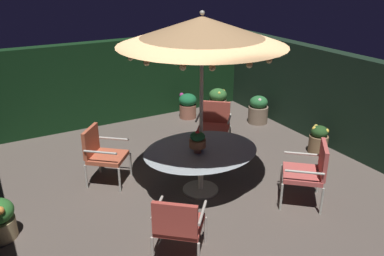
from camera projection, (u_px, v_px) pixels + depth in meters
ground_plane at (196, 188)px, 6.66m from camera, size 6.91×7.55×0.02m
hedge_backdrop_rear at (119, 81)px, 9.23m from camera, size 6.91×0.30×1.90m
hedge_backdrop_right at (342, 103)px, 7.79m from camera, size 0.30×7.55×1.90m
patio_dining_table at (201, 156)px, 6.33m from camera, size 1.86×1.55×0.74m
patio_umbrella at (202, 31)px, 5.59m from camera, size 2.46×2.46×2.87m
centerpiece_planter at (198, 140)px, 6.12m from camera, size 0.26×0.26×0.36m
patio_chair_north at (310, 169)px, 6.04m from camera, size 0.89×0.89×0.99m
patio_chair_northeast at (214, 123)px, 7.89m from camera, size 0.86×0.85×0.94m
patio_chair_east at (102, 152)px, 6.65m from camera, size 0.84×0.83×0.97m
patio_chair_southeast at (178, 223)px, 4.85m from camera, size 0.82×0.81×0.90m
potted_plant_back_left at (188, 105)px, 9.60m from camera, size 0.43×0.43×0.60m
potted_plant_front_corner at (218, 100)px, 9.98m from camera, size 0.45×0.45×0.61m
potted_plant_left_near at (319, 139)px, 7.80m from camera, size 0.37×0.37×0.56m
potted_plant_back_center at (258, 110)px, 9.30m from camera, size 0.46×0.46×0.65m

